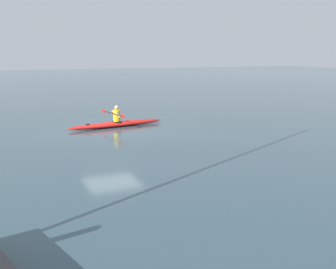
{
  "coord_description": "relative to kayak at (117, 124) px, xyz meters",
  "views": [
    {
      "loc": [
        5.65,
        18.21,
        3.51
      ],
      "look_at": [
        -0.63,
        4.87,
        0.65
      ],
      "focal_mm": 44.46,
      "sensor_mm": 36.0,
      "label": 1
    }
  ],
  "objects": [
    {
      "name": "kayak",
      "position": [
        0.0,
        0.0,
        0.0
      ],
      "size": [
        5.04,
        1.28,
        0.27
      ],
      "color": "red",
      "rests_on": "ground"
    },
    {
      "name": "kayaker",
      "position": [
        0.0,
        0.0,
        0.47
      ],
      "size": [
        0.56,
        2.46,
        0.79
      ],
      "color": "yellow",
      "rests_on": "kayak"
    },
    {
      "name": "ground_plane",
      "position": [
        0.62,
        1.01,
        -0.14
      ],
      "size": [
        160.0,
        160.0,
        0.0
      ],
      "primitive_type": "plane",
      "color": "#334C56"
    }
  ]
}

